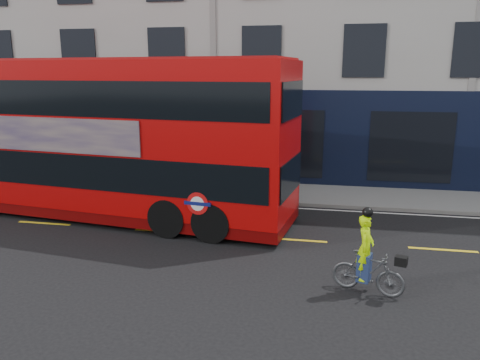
# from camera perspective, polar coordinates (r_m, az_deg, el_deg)

# --- Properties ---
(ground) EXTENTS (120.00, 120.00, 0.00)m
(ground) POSITION_cam_1_polar(r_m,az_deg,el_deg) (13.16, -11.58, -8.28)
(ground) COLOR black
(ground) RESTS_ON ground
(pavement) EXTENTS (60.00, 3.00, 0.12)m
(pavement) POSITION_cam_1_polar(r_m,az_deg,el_deg) (19.01, -4.17, -1.14)
(pavement) COLOR slate
(pavement) RESTS_ON ground
(kerb) EXTENTS (60.00, 0.12, 0.13)m
(kerb) POSITION_cam_1_polar(r_m,az_deg,el_deg) (17.61, -5.43, -2.31)
(kerb) COLOR slate
(kerb) RESTS_ON ground
(building_terrace) EXTENTS (50.00, 10.07, 15.00)m
(building_terrace) POSITION_cam_1_polar(r_m,az_deg,el_deg) (24.85, -0.39, 19.52)
(building_terrace) COLOR #ACAAA3
(building_terrace) RESTS_ON ground
(road_edge_line) EXTENTS (58.00, 0.10, 0.01)m
(road_edge_line) POSITION_cam_1_polar(r_m,az_deg,el_deg) (17.35, -5.70, -2.76)
(road_edge_line) COLOR silver
(road_edge_line) RESTS_ON ground
(lane_dashes) EXTENTS (58.00, 0.12, 0.01)m
(lane_dashes) POSITION_cam_1_polar(r_m,az_deg,el_deg) (14.46, -9.32, -6.17)
(lane_dashes) COLOR yellow
(lane_dashes) RESTS_ON ground
(bus) EXTENTS (12.93, 4.48, 5.12)m
(bus) POSITION_cam_1_polar(r_m,az_deg,el_deg) (15.94, -16.43, 4.98)
(bus) COLOR #AF0707
(bus) RESTS_ON ground
(cyclist) EXTENTS (1.65, 0.90, 1.94)m
(cyclist) POSITION_cam_1_polar(r_m,az_deg,el_deg) (10.67, 15.27, -9.95)
(cyclist) COLOR #484A4D
(cyclist) RESTS_ON ground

